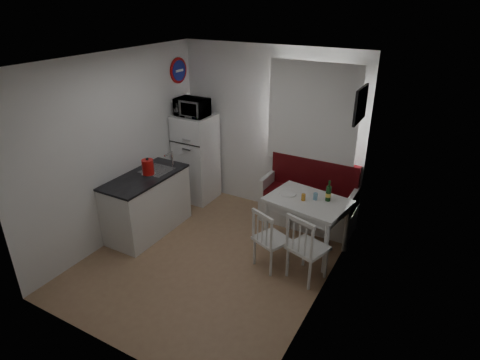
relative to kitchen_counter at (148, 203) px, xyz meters
The scene contains 22 objects.
floor 1.29m from the kitchen_counter, ahead, with size 3.00×3.50×0.02m, color #987050.
ceiling 2.46m from the kitchen_counter, ahead, with size 3.00×3.50×0.02m, color white.
wall_back 2.17m from the kitchen_counter, 53.04° to the left, with size 3.00×0.02×2.60m, color white.
wall_front 2.41m from the kitchen_counter, 57.81° to the right, with size 3.00×0.02×2.60m, color white.
wall_left 0.91m from the kitchen_counter, 152.61° to the right, with size 0.02×3.50×2.60m, color white.
wall_right 2.83m from the kitchen_counter, ahead, with size 0.02×3.50×2.60m, color white.
window 2.72m from the kitchen_counter, 39.47° to the left, with size 1.22×0.06×1.47m, color silver.
curtain 2.71m from the kitchen_counter, 38.19° to the left, with size 1.35×0.02×1.50m, color white.
kitchen_counter is the anchor object (origin of this frame).
wall_sign 2.15m from the kitchen_counter, 101.80° to the left, with size 0.40×0.40×0.03m, color navy.
picture_frame 3.25m from the kitchen_counter, 19.45° to the left, with size 0.04×0.52×0.42m, color black.
bench 2.42m from the kitchen_counter, 34.20° to the left, with size 1.42×0.55×1.01m.
dining_table 2.33m from the kitchen_counter, 16.81° to the left, with size 1.14×0.88×0.78m.
chair_left 1.97m from the kitchen_counter, ahead, with size 0.51×0.51×0.45m.
chair_right 2.45m from the kitchen_counter, ahead, with size 0.53×0.52×0.49m.
fridge 1.28m from the kitchen_counter, 89.10° to the left, with size 0.59×0.59×1.48m, color white.
microwave 1.67m from the kitchen_counter, 89.06° to the left, with size 0.51×0.34×0.28m, color white.
kettle 0.58m from the kitchen_counter, 34.41° to the left, with size 0.20×0.20×0.26m, color #B7100E.
wine_bottle 2.61m from the kitchen_counter, 17.43° to the left, with size 0.07×0.07×0.29m, color #143E16, non-canonical shape.
drinking_glass_orange 2.28m from the kitchen_counter, 15.96° to the left, with size 0.05×0.05×0.09m, color orange.
drinking_glass_blue 2.43m from the kitchen_counter, 17.40° to the left, with size 0.06×0.06×0.09m, color #72A5C3.
plate 2.06m from the kitchen_counter, 19.79° to the left, with size 0.24×0.24×0.02m, color white.
Camera 1 is at (2.51, -3.71, 3.25)m, focal length 30.00 mm.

